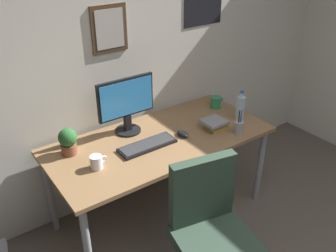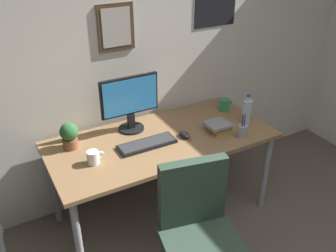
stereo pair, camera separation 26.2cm
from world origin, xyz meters
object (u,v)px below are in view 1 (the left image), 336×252
at_px(coffee_mug_far, 97,162).
at_px(book_stack_left, 215,124).
at_px(keyboard, 147,145).
at_px(office_chair, 211,227).
at_px(computer_mouse, 183,134).
at_px(coffee_mug_near, 216,102).
at_px(pen_cup, 239,127).
at_px(water_bottle, 240,108).
at_px(potted_plant, 68,141).
at_px(monitor, 126,103).

xyz_separation_m(coffee_mug_far, book_stack_left, (0.99, -0.05, -0.01)).
height_order(keyboard, coffee_mug_far, coffee_mug_far).
xyz_separation_m(office_chair, computer_mouse, (0.31, 0.70, 0.22)).
xyz_separation_m(coffee_mug_near, pen_cup, (-0.16, -0.44, 0.00)).
height_order(water_bottle, book_stack_left, water_bottle).
distance_m(keyboard, coffee_mug_near, 0.86).
xyz_separation_m(water_bottle, potted_plant, (-1.34, 0.32, -0.00)).
height_order(keyboard, book_stack_left, book_stack_left).
bearing_deg(book_stack_left, potted_plant, 163.30).
bearing_deg(keyboard, coffee_mug_near, 13.51).
relative_size(office_chair, book_stack_left, 5.06).
distance_m(coffee_mug_far, pen_cup, 1.11).
relative_size(monitor, water_bottle, 1.82).
distance_m(potted_plant, pen_cup, 1.26).
distance_m(monitor, pen_cup, 0.87).
xyz_separation_m(office_chair, monitor, (0.01, 1.00, 0.44)).
xyz_separation_m(monitor, pen_cup, (0.68, -0.52, -0.19)).
height_order(office_chair, keyboard, office_chair).
relative_size(computer_mouse, pen_cup, 0.55).
distance_m(monitor, computer_mouse, 0.48).
bearing_deg(potted_plant, office_chair, -63.51).
xyz_separation_m(pen_cup, book_stack_left, (-0.10, 0.16, -0.01)).
height_order(computer_mouse, book_stack_left, book_stack_left).
distance_m(office_chair, coffee_mug_far, 0.84).
bearing_deg(keyboard, potted_plant, 153.84).
height_order(office_chair, coffee_mug_far, office_chair).
bearing_deg(book_stack_left, coffee_mug_far, 177.09).
bearing_deg(pen_cup, water_bottle, 43.49).
bearing_deg(office_chair, keyboard, 88.99).
bearing_deg(pen_cup, keyboard, 160.84).
bearing_deg(coffee_mug_near, keyboard, -166.49).
height_order(water_bottle, pen_cup, water_bottle).
relative_size(computer_mouse, coffee_mug_far, 0.91).
bearing_deg(coffee_mug_far, computer_mouse, 0.39).
height_order(monitor, pen_cup, monitor).
height_order(keyboard, water_bottle, water_bottle).
height_order(coffee_mug_near, book_stack_left, coffee_mug_near).
xyz_separation_m(computer_mouse, water_bottle, (0.55, -0.05, 0.09)).
height_order(office_chair, pen_cup, office_chair).
bearing_deg(coffee_mug_near, monitor, 174.50).
distance_m(computer_mouse, coffee_mug_near, 0.59).
height_order(coffee_mug_near, pen_cup, pen_cup).
xyz_separation_m(keyboard, potted_plant, (-0.49, 0.24, 0.09)).
distance_m(office_chair, monitor, 1.10).
height_order(keyboard, computer_mouse, computer_mouse).
relative_size(monitor, computer_mouse, 4.18).
distance_m(computer_mouse, coffee_mug_far, 0.71).
relative_size(coffee_mug_far, potted_plant, 0.62).
relative_size(monitor, keyboard, 1.07).
bearing_deg(office_chair, coffee_mug_far, 120.05).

